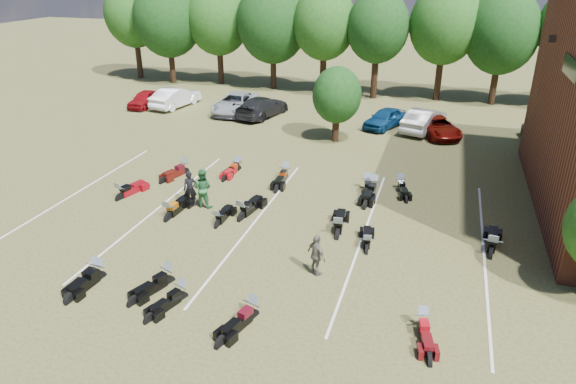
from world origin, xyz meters
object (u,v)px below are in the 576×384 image
at_px(car_0, 145,99).
at_px(motorcycle_14, 185,173).
at_px(person_green, 203,188).
at_px(person_grey, 316,255).
at_px(person_black, 190,189).
at_px(car_4, 385,118).
at_px(motorcycle_7, 121,199).
at_px(motorcycle_3, 168,283).

bearing_deg(car_0, motorcycle_14, -54.49).
bearing_deg(motorcycle_14, person_green, -35.11).
bearing_deg(car_0, person_grey, -49.32).
height_order(person_black, person_grey, person_black).
relative_size(car_4, person_grey, 2.38).
height_order(person_black, motorcycle_7, person_black).
bearing_deg(car_0, person_black, -56.12).
height_order(car_4, motorcycle_7, car_4).
relative_size(person_grey, motorcycle_14, 0.75).
height_order(person_green, motorcycle_3, person_green).
xyz_separation_m(person_green, motorcycle_3, (1.62, -6.41, -0.98)).
height_order(car_0, motorcycle_7, car_0).
xyz_separation_m(car_0, motorcycle_14, (10.00, -12.17, -0.65)).
xyz_separation_m(car_0, motorcycle_3, (14.58, -22.23, -0.65)).
bearing_deg(car_4, car_0, -156.67).
xyz_separation_m(car_4, motorcycle_14, (-9.67, -12.18, -0.69)).
bearing_deg(motorcycle_3, motorcycle_7, 154.66).
height_order(person_grey, motorcycle_14, person_grey).
distance_m(person_black, motorcycle_7, 3.89).
bearing_deg(person_black, car_4, 39.20).
bearing_deg(car_4, person_black, -91.39).
distance_m(car_4, person_grey, 20.01).
bearing_deg(car_4, person_green, -89.65).
relative_size(car_0, person_green, 1.96).
bearing_deg(person_grey, person_black, 9.22).
xyz_separation_m(car_0, motorcycle_7, (8.58, -16.30, -0.65)).
distance_m(car_0, car_4, 19.67).
xyz_separation_m(person_grey, motorcycle_14, (-9.71, 7.83, -0.85)).
relative_size(car_0, motorcycle_7, 1.67).
bearing_deg(person_grey, car_4, -51.70).
xyz_separation_m(car_4, person_green, (-6.71, -15.83, 0.29)).
relative_size(car_0, person_grey, 2.26).
height_order(motorcycle_7, motorcycle_14, motorcycle_7).
relative_size(person_grey, motorcycle_7, 0.74).
bearing_deg(person_black, person_green, -16.75).
height_order(car_0, person_grey, person_grey).
distance_m(person_black, motorcycle_14, 4.52).
relative_size(person_green, motorcycle_3, 0.91).
xyz_separation_m(person_black, motorcycle_3, (2.24, -6.30, -0.89)).
bearing_deg(motorcycle_3, car_0, 142.58).
xyz_separation_m(motorcycle_3, motorcycle_14, (-4.59, 10.06, 0.00)).
xyz_separation_m(person_black, person_grey, (7.37, -4.08, -0.04)).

